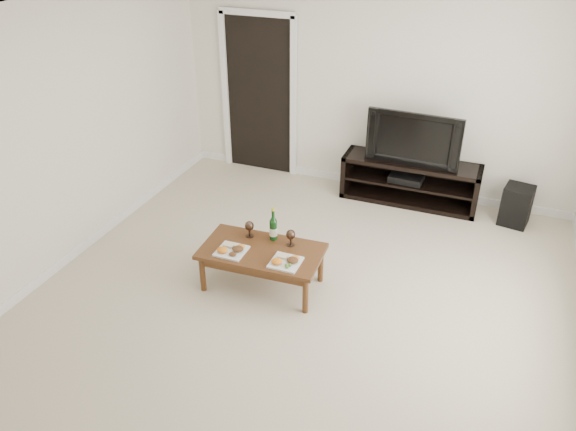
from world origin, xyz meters
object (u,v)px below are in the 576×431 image
(media_console, at_px, (410,181))
(coffee_table, at_px, (262,268))
(television, at_px, (415,136))
(subwoofer, at_px, (516,205))

(media_console, bearing_deg, coffee_table, -113.85)
(media_console, xyz_separation_m, coffee_table, (-1.00, -2.26, -0.07))
(coffee_table, bearing_deg, television, 66.15)
(media_console, distance_m, coffee_table, 2.47)
(media_console, relative_size, subwoofer, 3.54)
(television, height_order, coffee_table, television)
(media_console, xyz_separation_m, subwoofer, (1.25, -0.08, -0.04))
(media_console, relative_size, television, 1.49)
(television, bearing_deg, media_console, -177.57)
(subwoofer, height_order, coffee_table, subwoofer)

